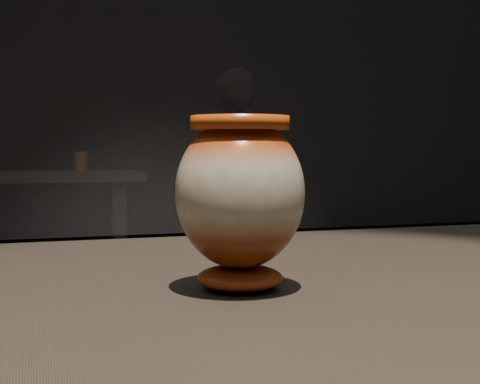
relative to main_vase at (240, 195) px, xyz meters
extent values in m
cube|color=black|center=(0.05, 5.04, 0.60)|extent=(8.00, 3.20, 0.04)
cube|color=black|center=(0.05, 0.04, -0.13)|extent=(2.00, 0.80, 0.05)
ellipsoid|color=#6C2809|center=(0.00, 0.00, -0.09)|extent=(0.11, 0.11, 0.03)
ellipsoid|color=beige|center=(0.00, 0.00, 0.00)|extent=(0.17, 0.17, 0.16)
cylinder|color=#BB4311|center=(0.00, 0.00, 0.08)|extent=(0.13, 0.13, 0.01)
cube|color=black|center=(0.24, 3.42, -0.58)|extent=(0.08, 0.50, 0.85)
cylinder|color=#984916|center=(0.04, 3.39, -0.04)|extent=(0.08, 0.08, 0.12)
imported|color=black|center=(1.06, 3.69, -0.21)|extent=(0.64, 0.49, 1.58)
camera|label=1|loc=(-0.21, -0.69, 0.05)|focal=50.00mm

